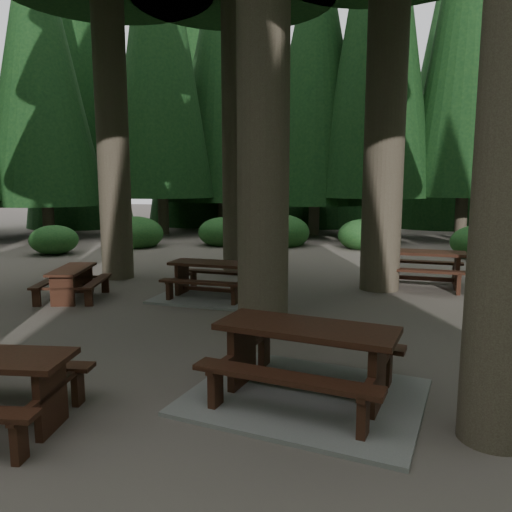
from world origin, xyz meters
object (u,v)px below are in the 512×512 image
(picnic_table_b, at_px, (72,279))
(picnic_table_c, at_px, (213,286))
(picnic_table_a, at_px, (306,373))
(picnic_table_d, at_px, (422,263))

(picnic_table_b, xyz_separation_m, picnic_table_c, (2.78, 1.06, -0.18))
(picnic_table_c, bearing_deg, picnic_table_b, -159.84)
(picnic_table_a, bearing_deg, picnic_table_b, 156.54)
(picnic_table_a, relative_size, picnic_table_c, 1.21)
(picnic_table_a, bearing_deg, picnic_table_d, 85.75)
(picnic_table_a, bearing_deg, picnic_table_c, 130.86)
(picnic_table_b, relative_size, picnic_table_d, 0.95)
(picnic_table_c, distance_m, picnic_table_d, 5.03)
(picnic_table_a, relative_size, picnic_table_d, 1.42)
(picnic_table_a, height_order, picnic_table_b, picnic_table_a)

